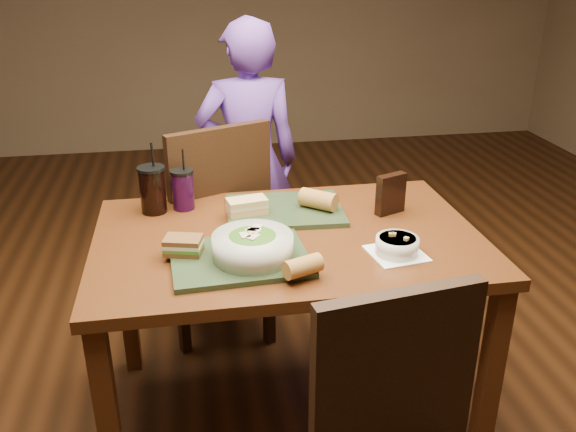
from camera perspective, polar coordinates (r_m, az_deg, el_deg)
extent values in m
plane|color=#381C0B|center=(2.48, 0.00, -17.61)|extent=(6.00, 6.00, 0.00)
cube|color=#4C250F|center=(1.96, -16.41, -18.26)|extent=(0.06, 0.06, 0.71)
cube|color=#4C250F|center=(2.15, 18.33, -14.35)|extent=(0.06, 0.06, 0.71)
cube|color=#4C250F|center=(2.57, -14.88, -7.11)|extent=(0.06, 0.06, 0.71)
cube|color=#4C250F|center=(2.72, 11.23, -4.98)|extent=(0.06, 0.06, 0.71)
cube|color=#4C250F|center=(2.07, 0.00, -2.28)|extent=(1.30, 0.85, 0.04)
cube|color=black|center=(1.50, 9.94, -15.11)|extent=(0.41, 0.10, 0.49)
cube|color=black|center=(2.74, -6.32, -1.68)|extent=(0.57, 0.57, 0.04)
cube|color=black|center=(2.45, -6.29, 2.32)|extent=(0.42, 0.21, 0.52)
cube|color=black|center=(2.69, -9.84, -8.38)|extent=(0.04, 0.04, 0.45)
cube|color=black|center=(2.71, -1.80, -7.78)|extent=(0.04, 0.04, 0.45)
cube|color=black|center=(3.02, -9.94, -4.63)|extent=(0.04, 0.04, 0.45)
cube|color=black|center=(3.03, -2.82, -4.11)|extent=(0.04, 0.04, 0.45)
imported|color=#643A9F|center=(2.99, -3.71, 5.06)|extent=(0.50, 0.33, 1.37)
cube|color=#26341D|center=(1.89, -4.52, -4.02)|extent=(0.44, 0.34, 0.02)
cube|color=#26341D|center=(2.24, -0.31, 0.55)|extent=(0.44, 0.34, 0.02)
cylinder|color=silver|center=(1.87, -3.32, -2.84)|extent=(0.25, 0.25, 0.07)
ellipsoid|color=#427219|center=(1.86, -3.33, -2.44)|extent=(0.20, 0.20, 0.06)
cube|color=beige|center=(1.83, -3.29, -2.01)|extent=(0.05, 0.05, 0.01)
cube|color=beige|center=(1.87, -3.20, -1.37)|extent=(0.05, 0.04, 0.01)
cube|color=beige|center=(1.86, -3.45, -1.52)|extent=(0.04, 0.05, 0.01)
cube|color=beige|center=(1.84, -4.04, -1.87)|extent=(0.04, 0.05, 0.01)
cube|color=beige|center=(1.89, -2.97, -1.13)|extent=(0.05, 0.05, 0.01)
cube|color=white|center=(1.97, 10.11, -3.47)|extent=(0.19, 0.19, 0.00)
cylinder|color=silver|center=(1.95, 10.17, -2.72)|extent=(0.14, 0.14, 0.05)
cylinder|color=black|center=(1.95, 10.21, -2.17)|extent=(0.12, 0.12, 0.01)
cube|color=#B28947|center=(1.95, 9.87, -1.71)|extent=(0.02, 0.02, 0.01)
cube|color=#B28947|center=(1.93, 11.02, -2.11)|extent=(0.02, 0.02, 0.01)
cube|color=#B28947|center=(1.95, 9.61, -1.73)|extent=(0.02, 0.02, 0.01)
cube|color=#593819|center=(1.93, -9.73, -3.24)|extent=(0.13, 0.10, 0.02)
cube|color=#3F721E|center=(1.92, -9.75, -2.89)|extent=(0.13, 0.10, 0.01)
cube|color=beige|center=(1.92, -9.78, -2.59)|extent=(0.13, 0.10, 0.01)
cube|color=#593819|center=(1.91, -9.81, -2.21)|extent=(0.13, 0.10, 0.02)
cube|color=tan|center=(2.19, -3.84, 0.50)|extent=(0.15, 0.10, 0.02)
cube|color=orange|center=(2.18, -3.85, 0.80)|extent=(0.15, 0.10, 0.01)
cube|color=beige|center=(2.18, -3.86, 1.00)|extent=(0.15, 0.10, 0.01)
cube|color=tan|center=(2.17, -3.87, 1.37)|extent=(0.15, 0.10, 0.02)
cylinder|color=#AD7533|center=(1.77, 1.40, -4.72)|extent=(0.13, 0.09, 0.06)
cylinder|color=#AD7533|center=(2.22, 2.86, 1.54)|extent=(0.15, 0.14, 0.07)
cylinder|color=black|center=(2.27, -12.53, 2.29)|extent=(0.09, 0.09, 0.16)
cylinder|color=black|center=(2.24, -12.73, 4.37)|extent=(0.10, 0.10, 0.01)
cylinder|color=black|center=(2.22, -12.57, 5.54)|extent=(0.01, 0.03, 0.11)
cylinder|color=black|center=(2.28, -9.80, 2.36)|extent=(0.08, 0.08, 0.14)
cylinder|color=black|center=(2.26, -9.93, 4.14)|extent=(0.09, 0.09, 0.01)
cylinder|color=black|center=(2.24, -9.77, 5.15)|extent=(0.01, 0.02, 0.09)
cube|color=black|center=(2.24, 9.59, 2.04)|extent=(0.12, 0.08, 0.15)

